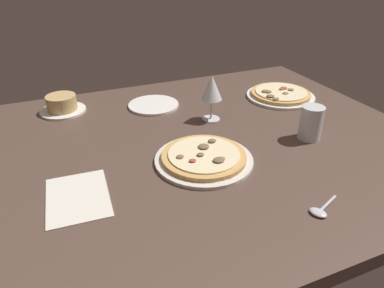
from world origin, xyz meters
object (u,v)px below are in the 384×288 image
wine_glass_far (212,89)px  side_plate (153,105)px  pizza_side (280,95)px  paper_menu (78,197)px  spoon (320,210)px  water_glass (311,125)px  ramekin_on_saucer (62,105)px  pizza_main (204,158)px

wine_glass_far → side_plate: size_ratio=0.84×
pizza_side → wine_glass_far: bearing=-167.3°
wine_glass_far → paper_menu: 55.85cm
paper_menu → spoon: bearing=-24.8°
pizza_side → side_plate: bearing=167.1°
water_glass → paper_menu: water_glass is taller
side_plate → wine_glass_far: bearing=-51.8°
pizza_side → ramekin_on_saucer: 82.19cm
pizza_side → side_plate: 49.78cm
spoon → pizza_side: bearing=62.1°
spoon → wine_glass_far: bearing=91.7°
pizza_side → pizza_main: bearing=-146.5°
pizza_main → pizza_side: size_ratio=1.03×
ramekin_on_saucer → water_glass: (68.07, -50.64, 1.88)cm
water_glass → spoon: 35.84cm
wine_glass_far → paper_menu: (-47.84, -26.70, -10.84)cm
pizza_main → paper_menu: (-34.28, -3.00, -1.04)cm
spoon → water_glass: bearing=55.2°
pizza_main → wine_glass_far: wine_glass_far is taller
pizza_main → pizza_side: 56.76cm
ramekin_on_saucer → water_glass: 84.86cm
pizza_main → spoon: 33.27cm
spoon → ramekin_on_saucer: bearing=120.9°
pizza_main → spoon: (15.16, -29.61, -0.73)cm
wine_glass_far → side_plate: wine_glass_far is taller
ramekin_on_saucer → wine_glass_far: size_ratio=1.02×
pizza_side → water_glass: (-11.88, -31.65, 3.32)cm
pizza_main → side_plate: pizza_main is taller
ramekin_on_saucer → spoon: 93.09cm
wine_glass_far → paper_menu: size_ratio=0.80×
water_glass → spoon: size_ratio=1.06×
side_plate → pizza_main: bearing=-88.4°
wine_glass_far → side_plate: (-14.72, 18.69, -10.54)cm
pizza_side → side_plate: size_ratio=1.42×
water_glass → wine_glass_far: bearing=132.3°
wine_glass_far → ramekin_on_saucer: bearing=150.1°
paper_menu → ramekin_on_saucer: bearing=91.6°
paper_menu → spoon: size_ratio=1.96×
wine_glass_far → water_glass: bearing=-47.7°
pizza_main → side_plate: 42.41cm
pizza_main → side_plate: (-1.16, 42.39, -0.74)cm
pizza_side → ramekin_on_saucer: ramekin_on_saucer is taller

